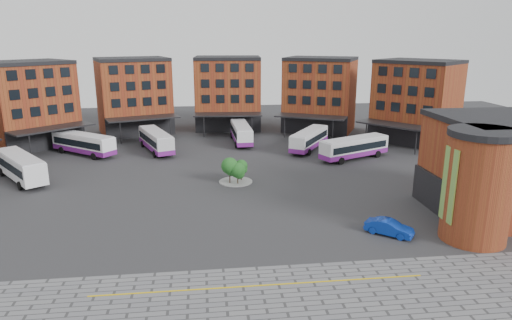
{
  "coord_description": "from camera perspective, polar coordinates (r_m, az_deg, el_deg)",
  "views": [
    {
      "loc": [
        -2.08,
        -45.19,
        18.75
      ],
      "look_at": [
        4.25,
        8.14,
        4.0
      ],
      "focal_mm": 32.0,
      "sensor_mm": 36.0,
      "label": 1
    }
  ],
  "objects": [
    {
      "name": "bus_f",
      "position": [
        72.63,
        12.19,
        1.54
      ],
      "size": [
        12.09,
        7.65,
        3.4
      ],
      "rotation": [
        0.0,
        0.0,
        -1.13
      ],
      "color": "silver",
      "rests_on": "ground"
    },
    {
      "name": "bus_d",
      "position": [
        81.98,
        -1.87,
        3.44
      ],
      "size": [
        3.32,
        12.11,
        3.39
      ],
      "rotation": [
        0.0,
        0.0,
        0.03
      ],
      "color": "white",
      "rests_on": "ground"
    },
    {
      "name": "bus_b",
      "position": [
        78.62,
        -20.75,
        1.94
      ],
      "size": [
        11.3,
        9.72,
        3.43
      ],
      "rotation": [
        0.0,
        0.0,
        0.91
      ],
      "color": "white",
      "rests_on": "ground"
    },
    {
      "name": "blue_car",
      "position": [
        46.43,
        16.3,
        -8.1
      ],
      "size": [
        4.57,
        4.14,
        1.51
      ],
      "primitive_type": "imported",
      "rotation": [
        0.0,
        0.0,
        0.89
      ],
      "color": "#0C31A5",
      "rests_on": "ground"
    },
    {
      "name": "yellow_line",
      "position": [
        36.6,
        0.61,
        -15.4
      ],
      "size": [
        26.0,
        0.15,
        0.02
      ],
      "primitive_type": "cube",
      "color": "gold",
      "rests_on": "paving_zone"
    },
    {
      "name": "tree_island",
      "position": [
        59.28,
        -2.61,
        -1.17
      ],
      "size": [
        4.4,
        4.4,
        3.52
      ],
      "color": "gray",
      "rests_on": "ground"
    },
    {
      "name": "east_building",
      "position": [
        53.89,
        28.37,
        -1.0
      ],
      "size": [
        17.4,
        15.4,
        10.6
      ],
      "color": "brown",
      "rests_on": "ground"
    },
    {
      "name": "bus_e",
      "position": [
        77.46,
        6.68,
        2.61
      ],
      "size": [
        8.72,
        11.38,
        3.33
      ],
      "rotation": [
        0.0,
        0.0,
        -0.58
      ],
      "color": "silver",
      "rests_on": "ground"
    },
    {
      "name": "bus_a",
      "position": [
        67.89,
        -27.38,
        -0.61
      ],
      "size": [
        9.65,
        11.72,
        3.52
      ],
      "rotation": [
        0.0,
        0.0,
        0.63
      ],
      "color": "white",
      "rests_on": "ground"
    },
    {
      "name": "main_building",
      "position": [
        84.27,
        -8.6,
        7.33
      ],
      "size": [
        94.14,
        42.48,
        14.6
      ],
      "color": "brown",
      "rests_on": "ground"
    },
    {
      "name": "ground",
      "position": [
        48.97,
        -3.85,
        -7.19
      ],
      "size": [
        160.0,
        160.0,
        0.0
      ],
      "primitive_type": "plane",
      "color": "#28282B",
      "rests_on": "ground"
    },
    {
      "name": "bus_c",
      "position": [
        77.59,
        -12.4,
        2.42
      ],
      "size": [
        6.86,
        12.37,
        3.43
      ],
      "rotation": [
        0.0,
        0.0,
        0.36
      ],
      "color": "silver",
      "rests_on": "ground"
    }
  ]
}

